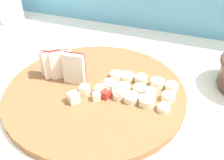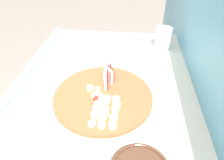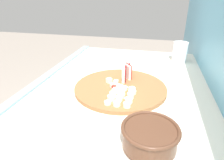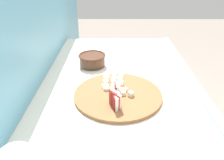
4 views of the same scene
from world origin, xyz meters
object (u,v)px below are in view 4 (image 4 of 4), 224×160
(cutting_board, at_px, (118,95))
(ceramic_bowl, at_px, (92,59))
(apple_wedge_fan, at_px, (116,98))
(banana_slice_rows, at_px, (113,82))
(apple_dice_pile, at_px, (123,89))

(cutting_board, relative_size, ceramic_bowl, 2.53)
(apple_wedge_fan, relative_size, banana_slice_rows, 0.69)
(apple_wedge_fan, xyz_separation_m, apple_dice_pile, (0.10, -0.03, -0.02))
(ceramic_bowl, bearing_deg, apple_wedge_fan, -162.44)
(apple_dice_pile, bearing_deg, apple_wedge_fan, 161.70)
(apple_wedge_fan, height_order, apple_dice_pile, apple_wedge_fan)
(apple_dice_pile, xyz_separation_m, banana_slice_rows, (0.07, 0.04, -0.00))
(apple_wedge_fan, distance_m, banana_slice_rows, 0.16)
(cutting_board, bearing_deg, banana_slice_rows, 13.08)
(apple_wedge_fan, height_order, ceramic_bowl, apple_wedge_fan)
(cutting_board, height_order, ceramic_bowl, ceramic_bowl)
(ceramic_bowl, bearing_deg, apple_dice_pile, -151.66)
(apple_wedge_fan, bearing_deg, banana_slice_rows, 2.93)
(cutting_board, bearing_deg, apple_dice_pile, -54.86)
(cutting_board, distance_m, apple_wedge_fan, 0.09)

